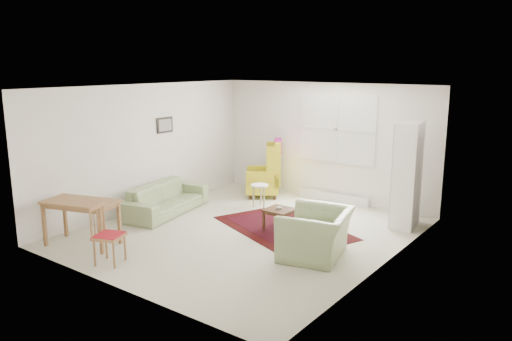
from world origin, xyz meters
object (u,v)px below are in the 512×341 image
Objects in this scene: wingback_chair at (262,168)px; desk at (82,223)px; stool at (259,196)px; desk_chair at (109,235)px; coffee_table at (279,219)px; sofa at (166,193)px; cabinet at (408,175)px; armchair at (316,229)px.

wingback_chair is 4.23m from desk.
stool is 0.54× the size of desk_chair.
coffee_table is (1.58, -1.67, -0.45)m from wingback_chair.
wingback_chair is 0.94m from stool.
wingback_chair is (0.78, 2.14, 0.24)m from sofa.
desk reaches higher than coffee_table.
desk is (0.22, -2.04, -0.03)m from sofa.
cabinet reaches higher than stool.
armchair is 1.36m from coffee_table.
armchair is (3.50, -0.22, 0.04)m from sofa.
desk_chair is (-2.85, -4.28, -0.51)m from cabinet.
wingback_chair is 3.30m from cabinet.
desk_chair reaches higher than armchair.
wingback_chair is at bearing -16.20° from desk_chair.
cabinet is at bearing 42.02° from coffee_table.
cabinet is at bearing 46.57° from desk.
wingback_chair is (-2.72, 2.37, 0.21)m from armchair.
desk_chair is at bearing -132.01° from cabinet.
cabinet is (2.83, 0.60, 0.71)m from stool.
cabinet is (3.28, -0.13, 0.31)m from wingback_chair.
desk is (-3.28, -1.82, -0.06)m from armchair.
stool is at bearing -22.09° from desk_chair.
stool is at bearing -139.59° from armchair.
desk_chair is (-0.02, -3.69, 0.20)m from stool.
desk_chair is at bearing -29.64° from wingback_chair.
cabinet reaches higher than sofa.
coffee_table is (2.36, 0.48, -0.21)m from sofa.
wingback_chair reaches higher than desk_chair.
sofa is at bearing -168.51° from coffee_table.
wingback_chair is 4.44m from desk_chair.
desk is at bearing -106.30° from stool.
armchair is 3.76m from desk.
wingback_chair is at bearing 133.40° from coffee_table.
cabinet is (4.06, 2.02, 0.55)m from sofa.
sofa is 2.41m from coffee_table.
sofa is 1.89m from stool.
wingback_chair is 2.72× the size of coffee_table.
stool is 3.61m from desk.
desk_chair reaches higher than coffee_table.
sofa reaches higher than desk.
wingback_chair reaches higher than stool.
coffee_table is 0.25× the size of cabinet.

